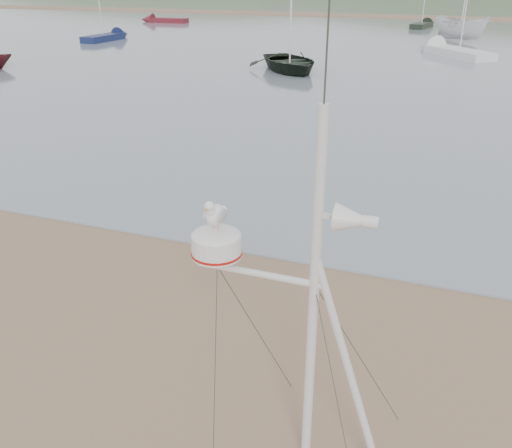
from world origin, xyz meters
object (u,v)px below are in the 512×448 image
(sailboat_blue_near, at_px, (113,36))
(mast_rig, at_px, (303,380))
(boat_white, at_px, (464,7))
(sailboat_white_near, at_px, (441,49))
(sailboat_dark_mid, at_px, (425,24))
(dinghy_red_far, at_px, (158,20))
(boat_dark, at_px, (291,23))

(sailboat_blue_near, bearing_deg, mast_rig, -53.47)
(boat_white, distance_m, sailboat_white_near, 8.39)
(boat_white, height_order, sailboat_dark_mid, boat_white)
(sailboat_white_near, distance_m, sailboat_blue_near, 26.65)
(sailboat_dark_mid, height_order, sailboat_white_near, sailboat_white_near)
(dinghy_red_far, relative_size, sailboat_dark_mid, 1.04)
(boat_dark, bearing_deg, sailboat_blue_near, 112.22)
(dinghy_red_far, bearing_deg, boat_dark, -48.35)
(boat_dark, height_order, dinghy_red_far, boat_dark)
(boat_dark, bearing_deg, sailboat_white_near, 16.74)
(sailboat_dark_mid, bearing_deg, sailboat_blue_near, -138.90)
(sailboat_white_near, bearing_deg, sailboat_blue_near, -178.32)
(boat_dark, distance_m, sailboat_white_near, 13.85)
(boat_dark, xyz_separation_m, boat_white, (8.70, 19.23, 0.04))
(boat_dark, relative_size, sailboat_dark_mid, 0.96)
(sailboat_dark_mid, height_order, sailboat_blue_near, sailboat_blue_near)
(sailboat_white_near, height_order, sailboat_blue_near, sailboat_white_near)
(boat_dark, height_order, sailboat_dark_mid, boat_dark)
(boat_white, bearing_deg, dinghy_red_far, 117.12)
(boat_dark, height_order, sailboat_blue_near, boat_dark)
(sailboat_blue_near, bearing_deg, boat_dark, -28.96)
(mast_rig, xyz_separation_m, sailboat_blue_near, (-27.11, 36.60, -0.94))
(sailboat_white_near, bearing_deg, boat_white, 83.00)
(dinghy_red_far, bearing_deg, boat_white, -13.18)
(mast_rig, xyz_separation_m, boat_white, (0.51, 45.36, 1.47))
(sailboat_white_near, bearing_deg, mast_rig, -89.28)
(mast_rig, distance_m, sailboat_white_near, 37.40)
(mast_rig, bearing_deg, boat_white, 89.36)
(boat_dark, bearing_deg, dinghy_red_far, 92.83)
(sailboat_dark_mid, distance_m, sailboat_white_near, 20.27)
(boat_dark, distance_m, sailboat_blue_near, 21.76)
(dinghy_red_far, distance_m, sailboat_dark_mid, 29.25)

